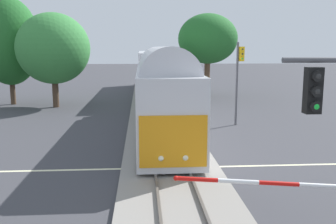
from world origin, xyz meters
TOP-DOWN VIEW (x-y plane):
  - ground_plane at (0.00, 0.00)m, footprint 220.00×220.00m
  - road_centre_stripe at (0.00, 0.00)m, footprint 44.00×0.20m
  - railway_track at (0.00, 0.00)m, footprint 4.40×80.00m
  - commuter_train at (0.00, 17.05)m, footprint 3.04×40.73m
  - traffic_signal_far_side at (5.52, 9.32)m, footprint 0.53×0.38m
  - oak_behind_train at (-9.13, 18.43)m, footprint 6.53×6.53m
  - pine_left_background at (-13.65, 20.53)m, footprint 5.57×5.57m
  - elm_centre_background at (6.11, 25.37)m, footprint 6.55×6.55m

SIDE VIEW (x-z plane):
  - ground_plane at x=0.00m, z-range 0.00..0.00m
  - road_centre_stripe at x=0.00m, z-range 0.00..0.01m
  - railway_track at x=0.00m, z-range -0.06..0.26m
  - commuter_train at x=0.00m, z-range 0.21..5.37m
  - traffic_signal_far_side at x=5.52m, z-range 0.98..6.77m
  - oak_behind_train at x=-9.13m, z-range 1.07..9.58m
  - pine_left_background at x=-13.65m, z-range 0.92..11.03m
  - elm_centre_background at x=6.11m, z-range 1.78..10.91m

